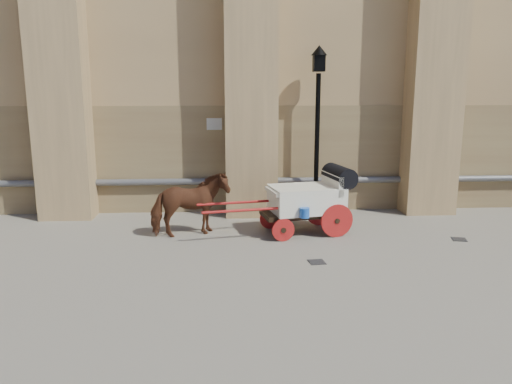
{
  "coord_description": "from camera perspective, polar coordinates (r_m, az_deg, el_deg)",
  "views": [
    {
      "loc": [
        -1.67,
        -9.97,
        3.47
      ],
      "look_at": [
        -0.98,
        1.67,
        1.04
      ],
      "focal_mm": 35.0,
      "sensor_mm": 36.0,
      "label": 1
    }
  ],
  "objects": [
    {
      "name": "horse",
      "position": [
        11.93,
        -7.58,
        -1.45
      ],
      "size": [
        1.97,
        1.34,
        1.53
      ],
      "primitive_type": "imported",
      "rotation": [
        0.0,
        0.0,
        1.89
      ],
      "color": "brown",
      "rests_on": "ground"
    },
    {
      "name": "ground",
      "position": [
        10.69,
        5.82,
        -7.24
      ],
      "size": [
        90.0,
        90.0,
        0.0
      ],
      "primitive_type": "plane",
      "color": "slate",
      "rests_on": "ground"
    },
    {
      "name": "drain_grate_near",
      "position": [
        10.31,
        6.96,
        -7.95
      ],
      "size": [
        0.35,
        0.35,
        0.01
      ],
      "primitive_type": "cube",
      "rotation": [
        0.0,
        0.0,
        0.11
      ],
      "color": "black",
      "rests_on": "ground"
    },
    {
      "name": "street_lamp",
      "position": [
        13.7,
        7.02,
        7.4
      ],
      "size": [
        0.43,
        0.43,
        4.58
      ],
      "color": "black",
      "rests_on": "ground"
    },
    {
      "name": "drain_grate_far",
      "position": [
        12.64,
        22.2,
        -5.03
      ],
      "size": [
        0.39,
        0.39,
        0.01
      ],
      "primitive_type": "cube",
      "rotation": [
        0.0,
        0.0,
        -0.25
      ],
      "color": "black",
      "rests_on": "ground"
    },
    {
      "name": "carriage",
      "position": [
        12.18,
        6.33,
        -0.61
      ],
      "size": [
        3.82,
        1.68,
        1.62
      ],
      "rotation": [
        0.0,
        0.0,
        0.19
      ],
      "color": "black",
      "rests_on": "ground"
    }
  ]
}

